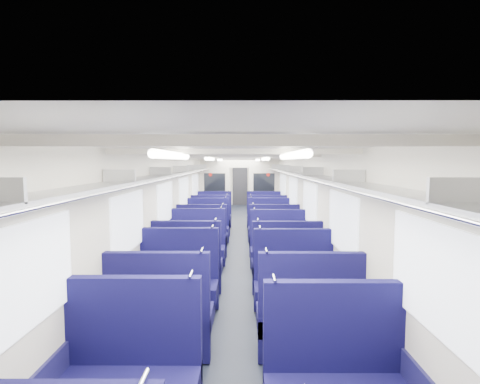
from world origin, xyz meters
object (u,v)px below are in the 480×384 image
Objects in this scene: seat_7 at (294,290)px; seat_12 at (203,240)px; seat_9 at (286,269)px; seat_19 at (264,217)px; seat_4 at (161,322)px; seat_13 at (274,240)px; bulkhead at (239,189)px; seat_17 at (267,223)px; seat_14 at (207,230)px; seat_10 at (197,250)px; seat_11 at (279,252)px; seat_2 at (130,384)px; seat_5 at (308,323)px; end_door at (240,185)px; seat_18 at (214,217)px; seat_6 at (178,288)px; seat_8 at (188,269)px; seat_15 at (270,230)px; seat_16 at (211,223)px.

seat_7 and seat_12 have the same top height.
seat_9 and seat_19 have the same top height.
seat_4 is 4.76m from seat_13.
seat_17 is (0.83, -2.31, -0.84)m from bulkhead.
seat_10 is at bearing -90.00° from seat_14.
seat_12 is at bearing 144.28° from seat_11.
seat_13 and seat_19 have the same top height.
seat_14 and seat_17 have the same top height.
bulkhead is 5.82m from seat_10.
bulkhead is 2.21× the size of seat_10.
seat_14 is at bearing -144.98° from seat_17.
seat_4 is at bearing -110.39° from seat_13.
seat_11 is at bearing 69.41° from seat_2.
seat_5 is 6.80m from seat_17.
seat_12 is at bearing 90.00° from seat_10.
seat_12 is (-0.83, -10.38, -0.61)m from end_door.
seat_14 is (-1.66, 2.39, 0.00)m from seat_11.
bulkhead is 4.79m from seat_13.
seat_18 is (-0.83, -1.19, -0.84)m from bulkhead.
seat_9 and seat_11 have the same top height.
seat_6 is 1.00× the size of seat_18.
seat_11 is at bearing 34.50° from seat_8.
seat_8 is 1.00× the size of seat_19.
seat_11 is 2.04m from seat_12.
seat_13 is (0.00, 1.22, 0.00)m from seat_11.
seat_18 is (-1.66, 5.84, 0.00)m from seat_9.
bulkhead is at bearing 81.72° from seat_10.
seat_14 and seat_15 have the same top height.
seat_19 is (1.66, 2.27, 0.00)m from seat_14.
seat_19 is (0.83, -1.20, -0.84)m from bulkhead.
seat_14 is (0.00, 3.53, 0.00)m from seat_8.
seat_8 and seat_18 have the same top height.
seat_5 is 2.08m from seat_9.
seat_8 is 1.00× the size of seat_12.
seat_16 is (0.00, 4.72, 0.00)m from seat_8.
end_door is 1.58× the size of seat_15.
seat_13 and seat_14 have the same top height.
seat_2 is 5.87m from seat_13.
end_door is 14.86m from seat_5.
seat_12 is 1.00× the size of seat_13.
seat_18 is (0.00, 4.51, 0.00)m from seat_10.
seat_10 and seat_12 have the same top height.
seat_4 and seat_15 have the same top height.
seat_12 is (-0.83, -4.67, -0.84)m from bulkhead.
seat_12 is (0.00, 1.04, 0.00)m from seat_10.
bulkhead is 2.21× the size of seat_17.
bulkhead reaches higher than seat_11.
seat_7 is (1.66, 1.08, 0.00)m from seat_4.
seat_18 is (-1.66, 2.24, 0.00)m from seat_15.
seat_15 is (1.66, 1.24, 0.00)m from seat_12.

